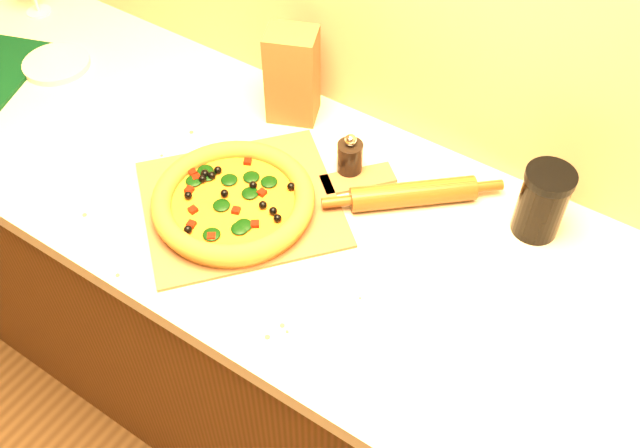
{
  "coord_description": "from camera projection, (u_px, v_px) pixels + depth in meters",
  "views": [
    {
      "loc": [
        0.4,
        0.66,
        1.95
      ],
      "look_at": [
        -0.08,
        1.38,
        0.96
      ],
      "focal_mm": 40.0,
      "sensor_mm": 36.0,
      "label": 1
    }
  ],
  "objects": [
    {
      "name": "pizza",
      "position": [
        234.0,
        201.0,
        1.39
      ],
      "size": [
        0.32,
        0.32,
        0.05
      ],
      "color": "#A9782A",
      "rests_on": "pizza_peel"
    },
    {
      "name": "cabinet",
      "position": [
        358.0,
        369.0,
        1.71
      ],
      "size": [
        2.8,
        0.65,
        0.86
      ],
      "primitive_type": "cube",
      "color": "#482D0F",
      "rests_on": "ground"
    },
    {
      "name": "bottle_cap",
      "position": [
        149.0,
        182.0,
        1.46
      ],
      "size": [
        0.04,
        0.04,
        0.01
      ],
      "primitive_type": "cylinder",
      "rotation": [
        0.0,
        0.0,
        -0.32
      ],
      "color": "black",
      "rests_on": "countertop"
    },
    {
      "name": "pizza_peel",
      "position": [
        248.0,
        202.0,
        1.42
      ],
      "size": [
        0.5,
        0.52,
        0.01
      ],
      "rotation": [
        0.0,
        0.0,
        -0.7
      ],
      "color": "brown",
      "rests_on": "countertop"
    },
    {
      "name": "countertop",
      "position": [
        368.0,
        252.0,
        1.37
      ],
      "size": [
        2.84,
        0.68,
        0.04
      ],
      "primitive_type": "cube",
      "color": "beige",
      "rests_on": "cabinet"
    },
    {
      "name": "paper_bag",
      "position": [
        292.0,
        75.0,
        1.53
      ],
      "size": [
        0.13,
        0.12,
        0.21
      ],
      "primitive_type": "cube",
      "rotation": [
        0.0,
        0.0,
        0.39
      ],
      "color": "brown",
      "rests_on": "countertop"
    },
    {
      "name": "side_plate",
      "position": [
        57.0,
        64.0,
        1.72
      ],
      "size": [
        0.18,
        0.18,
        0.01
      ],
      "primitive_type": "cylinder",
      "rotation": [
        0.0,
        0.0,
        -0.15
      ],
      "color": "beige",
      "rests_on": "countertop"
    },
    {
      "name": "pepper_grinder",
      "position": [
        350.0,
        157.0,
        1.46
      ],
      "size": [
        0.05,
        0.05,
        0.1
      ],
      "color": "black",
      "rests_on": "countertop"
    },
    {
      "name": "rolling_pin",
      "position": [
        413.0,
        194.0,
        1.41
      ],
      "size": [
        0.29,
        0.26,
        0.05
      ],
      "rotation": [
        0.0,
        0.0,
        0.73
      ],
      "color": "#57260E",
      "rests_on": "countertop"
    },
    {
      "name": "dark_jar",
      "position": [
        542.0,
        202.0,
        1.33
      ],
      "size": [
        0.09,
        0.09,
        0.15
      ],
      "color": "black",
      "rests_on": "countertop"
    }
  ]
}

